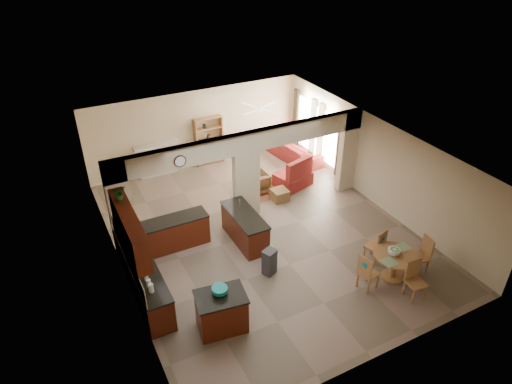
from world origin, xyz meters
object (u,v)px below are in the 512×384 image
kitchen_island (221,312)px  sofa (294,151)px  dining_table (395,262)px  armchair (257,182)px

kitchen_island → sofa: size_ratio=0.50×
dining_table → sofa: dining_table is taller
kitchen_island → dining_table: size_ratio=1.08×
kitchen_island → dining_table: bearing=2.1°
kitchen_island → dining_table: 4.57m
kitchen_island → armchair: 6.00m
armchair → kitchen_island: bearing=55.4°
kitchen_island → sofa: 8.59m
dining_table → sofa: bearing=79.8°
dining_table → sofa: size_ratio=0.46×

